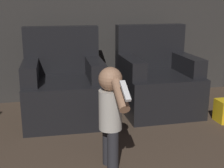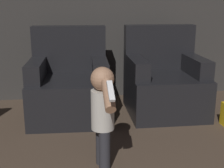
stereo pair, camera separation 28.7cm
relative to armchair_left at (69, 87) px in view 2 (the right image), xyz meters
name	(u,v)px [view 2 (the right image)]	position (x,y,z in m)	size (l,w,h in m)	color
armchair_left	(69,87)	(0.00, 0.00, 0.00)	(0.88, 0.87, 0.99)	black
armchair_right	(164,83)	(1.09, 0.00, 0.00)	(0.85, 0.84, 0.99)	black
person_toddler	(103,110)	(0.24, -1.16, 0.13)	(0.18, 0.56, 0.80)	#28282D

